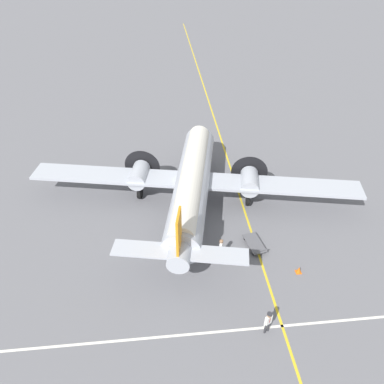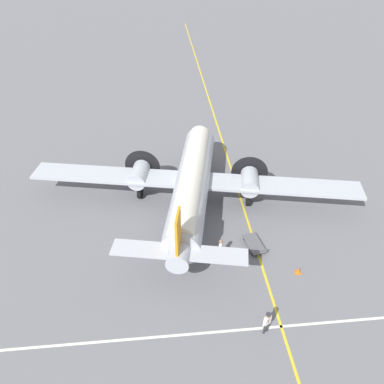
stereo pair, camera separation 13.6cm
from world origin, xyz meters
name	(u,v)px [view 2 (the right image)]	position (x,y,z in m)	size (l,w,h in m)	color
ground_plane	(192,209)	(0.00, 0.00, 0.00)	(300.00, 300.00, 0.00)	slate
apron_line_eastwest	(243,205)	(0.00, 4.16, 0.00)	(120.00, 0.16, 0.01)	gold
apron_line_northsouth	(210,332)	(11.10, 0.00, 0.00)	(0.16, 120.00, 0.01)	silver
airliner_main	(193,180)	(-0.43, 0.09, 2.53)	(16.78, 26.08, 5.82)	#ADB2BC
crew_foreground	(267,321)	(11.36, 3.14, 1.08)	(0.39, 0.53, 1.72)	#2D2D33
passenger_boarding	(221,247)	(5.45, 1.43, 1.04)	(0.55, 0.31, 1.70)	navy
suitcase_near_door	(239,256)	(5.68, 2.71, 0.22)	(0.43, 0.16, 0.47)	#47331E
suitcase_upright_spare	(209,256)	(5.46, 0.63, 0.24)	(0.49, 0.20, 0.51)	maroon
baggage_cart	(254,244)	(4.64, 4.03, 0.28)	(2.24, 1.42, 0.56)	#56565B
traffic_cone	(298,270)	(7.29, 6.39, 0.23)	(0.38, 0.38, 0.50)	orange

